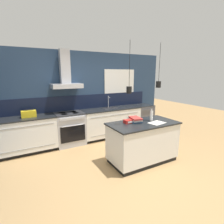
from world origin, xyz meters
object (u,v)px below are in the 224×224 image
oven_range (70,129)px  yellow_toolbox (29,114)px  dishwasher (142,118)px  book_stack (135,120)px  bottle_on_island (151,115)px  red_supply_box (128,121)px

oven_range → yellow_toolbox: yellow_toolbox is taller
dishwasher → yellow_toolbox: bearing=180.0°
dishwasher → book_stack: book_stack is taller
bottle_on_island → red_supply_box: bearing=172.2°
oven_range → dishwasher: size_ratio=1.00×
red_supply_box → yellow_toolbox: bearing=138.5°
dishwasher → oven_range: bearing=-179.9°
oven_range → yellow_toolbox: size_ratio=2.68×
book_stack → yellow_toolbox: 2.62m
dishwasher → yellow_toolbox: 3.60m
bottle_on_island → book_stack: bearing=168.8°
oven_range → bottle_on_island: bearing=-50.1°
oven_range → red_supply_box: red_supply_box is taller
bottle_on_island → yellow_toolbox: (-2.44, 1.72, -0.04)m
bottle_on_island → oven_range: bearing=129.9°
red_supply_box → yellow_toolbox: size_ratio=0.57×
yellow_toolbox → red_supply_box: bearing=-41.5°
bottle_on_island → book_stack: bottle_on_island is taller
book_stack → yellow_toolbox: size_ratio=1.07×
red_supply_box → book_stack: bearing=-0.5°
bottle_on_island → dishwasher: bearing=56.8°
bottle_on_island → red_supply_box: bottle_on_island is taller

